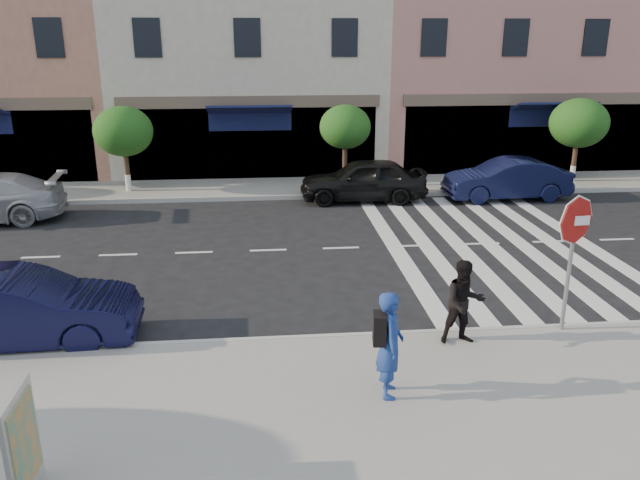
{
  "coord_description": "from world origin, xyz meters",
  "views": [
    {
      "loc": [
        -0.12,
        -12.12,
        5.57
      ],
      "look_at": [
        1.09,
        0.52,
        1.4
      ],
      "focal_mm": 35.0,
      "sensor_mm": 36.0,
      "label": 1
    }
  ],
  "objects": [
    {
      "name": "building_east_mid",
      "position": [
        11.5,
        17.0,
        6.5
      ],
      "size": [
        13.0,
        9.0,
        13.0
      ],
      "primitive_type": "cube",
      "color": "tan",
      "rests_on": "ground"
    },
    {
      "name": "street_tree_ea",
      "position": [
        12.0,
        10.8,
        2.39
      ],
      "size": [
        2.2,
        2.2,
        3.19
      ],
      "color": "#473323",
      "rests_on": "sidewalk_far"
    },
    {
      "name": "photographer",
      "position": [
        1.79,
        -3.6,
        1.02
      ],
      "size": [
        0.49,
        0.68,
        1.74
      ],
      "primitive_type": "imported",
      "rotation": [
        0.0,
        0.0,
        1.45
      ],
      "color": "navy",
      "rests_on": "sidewalk_near"
    },
    {
      "name": "street_tree_c",
      "position": [
        3.0,
        10.8,
        2.36
      ],
      "size": [
        1.9,
        1.9,
        3.04
      ],
      "color": "#473323",
      "rests_on": "sidewalk_far"
    },
    {
      "name": "poster_board",
      "position": [
        -3.06,
        -5.5,
        0.86
      ],
      "size": [
        0.34,
        0.96,
        1.47
      ],
      "rotation": [
        0.0,
        0.0,
        0.01
      ],
      "color": "beige",
      "rests_on": "sidewalk_near"
    },
    {
      "name": "car_near_mid",
      "position": [
        -4.71,
        -1.0,
        0.71
      ],
      "size": [
        4.39,
        1.69,
        1.43
      ],
      "primitive_type": "imported",
      "rotation": [
        0.0,
        0.0,
        1.61
      ],
      "color": "black",
      "rests_on": "ground"
    },
    {
      "name": "building_centre",
      "position": [
        -0.5,
        17.0,
        5.5
      ],
      "size": [
        11.0,
        9.0,
        11.0
      ],
      "primitive_type": "cube",
      "color": "beige",
      "rests_on": "ground"
    },
    {
      "name": "walker",
      "position": [
        3.48,
        -2.0,
        0.95
      ],
      "size": [
        0.81,
        0.65,
        1.6
      ],
      "primitive_type": "imported",
      "rotation": [
        0.0,
        0.0,
        0.06
      ],
      "color": "black",
      "rests_on": "sidewalk_near"
    },
    {
      "name": "car_far_mid",
      "position": [
        3.43,
        9.1,
        0.75
      ],
      "size": [
        4.48,
        1.93,
        1.51
      ],
      "primitive_type": "imported",
      "rotation": [
        0.0,
        0.0,
        -1.61
      ],
      "color": "black",
      "rests_on": "ground"
    },
    {
      "name": "sidewalk_near",
      "position": [
        0.0,
        -3.75,
        0.07
      ],
      "size": [
        60.0,
        4.5,
        0.15
      ],
      "primitive_type": "cube",
      "color": "gray",
      "rests_on": "ground"
    },
    {
      "name": "car_far_right",
      "position": [
        8.55,
        8.84,
        0.72
      ],
      "size": [
        4.43,
        1.67,
        1.44
      ],
      "primitive_type": "imported",
      "rotation": [
        0.0,
        0.0,
        -1.54
      ],
      "color": "black",
      "rests_on": "ground"
    },
    {
      "name": "ground",
      "position": [
        0.0,
        0.0,
        0.0
      ],
      "size": [
        120.0,
        120.0,
        0.0
      ],
      "primitive_type": "plane",
      "color": "black",
      "rests_on": "ground"
    },
    {
      "name": "sidewalk_far",
      "position": [
        0.0,
        11.0,
        0.07
      ],
      "size": [
        60.0,
        3.0,
        0.15
      ],
      "primitive_type": "cube",
      "color": "gray",
      "rests_on": "ground"
    },
    {
      "name": "stop_sign",
      "position": [
        5.6,
        -1.67,
        2.09
      ],
      "size": [
        0.95,
        0.13,
        2.68
      ],
      "rotation": [
        0.0,
        0.0,
        0.08
      ],
      "color": "gray",
      "rests_on": "sidewalk_near"
    },
    {
      "name": "street_tree_wb",
      "position": [
        -5.0,
        10.8,
        2.31
      ],
      "size": [
        2.1,
        2.1,
        3.06
      ],
      "color": "#473323",
      "rests_on": "sidewalk_far"
    }
  ]
}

